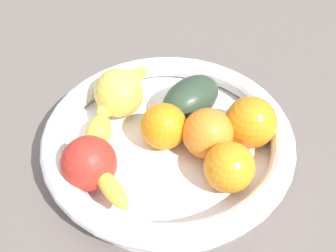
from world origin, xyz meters
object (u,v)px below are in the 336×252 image
object	(u,v)px
fruit_bowl	(168,138)
avocado_dark	(191,98)
orange_rear	(250,122)
apple_yellow	(119,93)
orange_mid_left	(208,134)
banana_draped_left	(107,130)
orange_front	(164,129)
orange_mid_right	(229,167)
tomato_red	(89,163)

from	to	relation	value
fruit_bowl	avocado_dark	distance (cm)	6.82
orange_rear	apple_yellow	world-z (taller)	apple_yellow
orange_mid_left	banana_draped_left	bearing A→B (deg)	77.41
apple_yellow	orange_front	bearing A→B (deg)	-142.34
orange_mid_right	orange_mid_left	bearing A→B (deg)	16.24
orange_mid_right	banana_draped_left	bearing A→B (deg)	60.02
orange_front	orange_mid_right	size ratio (longest dim) A/B	1.01
orange_mid_left	tomato_red	bearing A→B (deg)	102.72
tomato_red	fruit_bowl	bearing A→B (deg)	-61.37
orange_mid_right	orange_rear	world-z (taller)	orange_rear
banana_draped_left	orange_front	bearing A→B (deg)	-99.80
orange_mid_left	orange_mid_right	size ratio (longest dim) A/B	1.08
banana_draped_left	apple_yellow	xyz separation A→B (cm)	(5.94, -1.64, 1.00)
orange_front	avocado_dark	size ratio (longest dim) A/B	0.64
orange_rear	fruit_bowl	bearing A→B (deg)	85.66
tomato_red	orange_front	bearing A→B (deg)	-62.35
fruit_bowl	orange_mid_right	xyz separation A→B (cm)	(-7.31, -6.26, 2.14)
banana_draped_left	orange_front	distance (cm)	7.31
banana_draped_left	orange_mid_right	size ratio (longest dim) A/B	4.23
fruit_bowl	tomato_red	distance (cm)	11.27
orange_mid_right	orange_rear	xyz separation A→B (cm)	(6.52, -4.17, 0.36)
orange_rear	orange_mid_left	bearing A→B (deg)	102.21
orange_mid_left	orange_rear	distance (cm)	5.84
banana_draped_left	orange_mid_left	bearing A→B (deg)	-102.59
orange_front	orange_mid_right	world-z (taller)	same
fruit_bowl	banana_draped_left	bearing A→B (deg)	84.44
banana_draped_left	orange_mid_right	world-z (taller)	orange_mid_right
fruit_bowl	orange_front	bearing A→B (deg)	132.84
tomato_red	orange_mid_right	bearing A→B (deg)	-97.28
orange_rear	tomato_red	xyz separation A→B (cm)	(-4.48, 20.10, -0.09)
banana_draped_left	avocado_dark	bearing A→B (deg)	-68.13
orange_mid_left	tomato_red	size ratio (longest dim) A/B	0.99
orange_rear	tomato_red	bearing A→B (deg)	102.58
orange_mid_left	apple_yellow	xyz separation A→B (cm)	(8.71, 10.79, 0.20)
tomato_red	orange_mid_left	bearing A→B (deg)	-77.28
orange_front	orange_mid_left	size ratio (longest dim) A/B	0.93
apple_yellow	avocado_dark	world-z (taller)	apple_yellow
orange_front	orange_rear	distance (cm)	10.97
orange_front	apple_yellow	bearing A→B (deg)	37.66
apple_yellow	avocado_dark	xyz separation A→B (cm)	(-1.33, -9.84, -0.68)
orange_mid_right	avocado_dark	xyz separation A→B (cm)	(12.67, 2.49, -0.25)
fruit_bowl	apple_yellow	bearing A→B (deg)	42.22
banana_draped_left	orange_mid_left	xyz separation A→B (cm)	(-2.78, -12.43, 0.81)
apple_yellow	avocado_dark	size ratio (longest dim) A/B	0.73
apple_yellow	orange_mid_left	bearing A→B (deg)	-128.92
avocado_dark	fruit_bowl	bearing A→B (deg)	144.88
orange_mid_right	apple_yellow	xyz separation A→B (cm)	(13.99, 12.33, 0.43)
orange_rear	tomato_red	world-z (taller)	orange_rear
fruit_bowl	apple_yellow	distance (cm)	9.39
tomato_red	avocado_dark	distance (cm)	17.14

